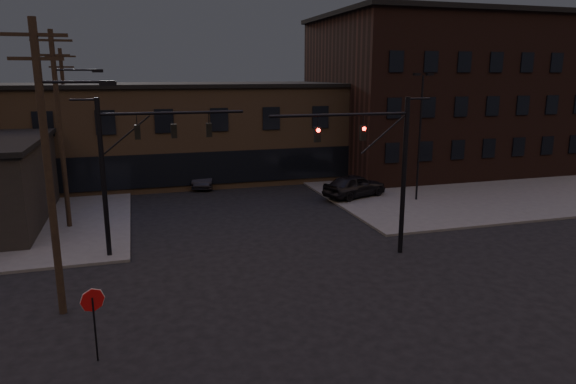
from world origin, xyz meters
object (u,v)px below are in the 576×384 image
object	(u,v)px
stop_sign	(93,308)
parked_car_lot_a	(355,185)
traffic_signal_near	(384,160)
parked_car_lot_b	(385,170)
traffic_signal_far	(129,159)
car_crossing	(205,178)

from	to	relation	value
stop_sign	parked_car_lot_a	size ratio (longest dim) A/B	0.49
stop_sign	parked_car_lot_a	world-z (taller)	stop_sign
traffic_signal_near	parked_car_lot_b	bearing A→B (deg)	62.37
traffic_signal_far	parked_car_lot_a	distance (m)	18.10
parked_car_lot_a	traffic_signal_far	bearing A→B (deg)	97.26
traffic_signal_far	parked_car_lot_b	distance (m)	26.25
parked_car_lot_b	car_crossing	size ratio (longest dim) A/B	0.94
traffic_signal_near	stop_sign	world-z (taller)	traffic_signal_near
traffic_signal_far	parked_car_lot_b	world-z (taller)	traffic_signal_far
traffic_signal_far	parked_car_lot_b	xyz separation A→B (m)	(21.48, 14.48, -4.25)
traffic_signal_far	parked_car_lot_a	bearing A→B (deg)	27.07
car_crossing	parked_car_lot_b	bearing A→B (deg)	10.87
parked_car_lot_b	car_crossing	xyz separation A→B (m)	(-15.88, 0.93, -0.02)
stop_sign	parked_car_lot_a	distance (m)	24.79
parked_car_lot_b	stop_sign	bearing A→B (deg)	120.38
stop_sign	parked_car_lot_a	bearing A→B (deg)	46.67
traffic_signal_near	traffic_signal_far	bearing A→B (deg)	163.83
traffic_signal_near	parked_car_lot_b	xyz separation A→B (m)	(9.41, 17.98, -4.17)
traffic_signal_far	car_crossing	distance (m)	16.94
traffic_signal_near	parked_car_lot_b	size ratio (longest dim) A/B	1.90
traffic_signal_near	car_crossing	world-z (taller)	traffic_signal_near
parked_car_lot_b	parked_car_lot_a	bearing A→B (deg)	121.51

